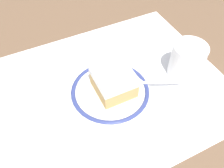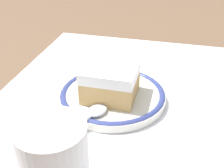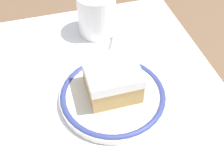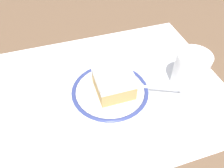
# 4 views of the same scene
# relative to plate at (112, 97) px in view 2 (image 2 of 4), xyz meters

# --- Properties ---
(ground_plane) EXTENTS (2.40, 2.40, 0.00)m
(ground_plane) POSITION_rel_plate_xyz_m (0.00, -0.02, -0.01)
(ground_plane) COLOR brown
(placemat) EXTENTS (0.55, 0.43, 0.00)m
(placemat) POSITION_rel_plate_xyz_m (0.00, -0.02, -0.01)
(placemat) COLOR white
(placemat) RESTS_ON ground_plane
(plate) EXTENTS (0.18, 0.18, 0.02)m
(plate) POSITION_rel_plate_xyz_m (0.00, 0.00, 0.00)
(plate) COLOR silver
(plate) RESTS_ON placemat
(cake_slice) EXTENTS (0.08, 0.08, 0.05)m
(cake_slice) POSITION_rel_plate_xyz_m (-0.00, 0.00, 0.03)
(cake_slice) COLOR tan
(cake_slice) RESTS_ON plate
(spoon) EXTENTS (0.12, 0.07, 0.01)m
(spoon) POSITION_rel_plate_xyz_m (-0.07, 0.02, 0.01)
(spoon) COLOR silver
(spoon) RESTS_ON plate
(cup) EXTENTS (0.08, 0.08, 0.09)m
(cup) POSITION_rel_plate_xyz_m (-0.18, 0.02, 0.03)
(cup) COLOR white
(cup) RESTS_ON placemat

